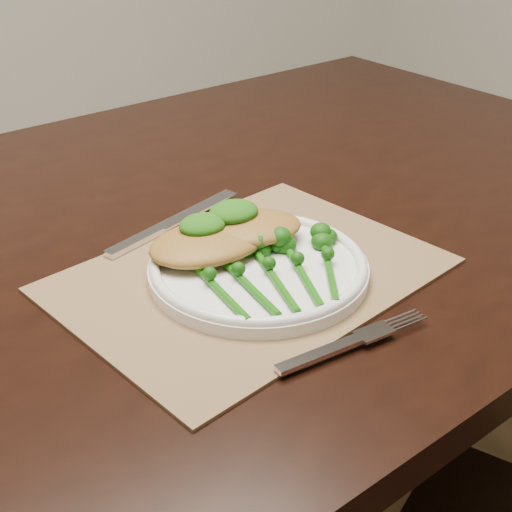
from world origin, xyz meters
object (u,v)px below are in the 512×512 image
dinner_plate (258,267)px  dining_table (172,451)px  chicken_fillet_left (209,242)px  broccolini_bundle (275,279)px  placemat (250,274)px

dinner_plate → dining_table: bearing=106.5°
dinner_plate → chicken_fillet_left: (-0.03, 0.05, 0.02)m
chicken_fillet_left → broccolini_bundle: size_ratio=0.73×
placemat → dinner_plate: 0.02m
dining_table → placemat: (0.04, -0.16, 0.37)m
dining_table → chicken_fillet_left: size_ratio=12.29×
placemat → broccolini_bundle: (0.00, -0.05, 0.02)m
dining_table → broccolini_bundle: bearing=-85.2°
dinner_plate → chicken_fillet_left: 0.06m
placemat → broccolini_bundle: 0.05m
dinner_plate → chicken_fillet_left: chicken_fillet_left is taller
dining_table → placemat: placemat is taller
dining_table → placemat: bearing=-81.6°
chicken_fillet_left → dining_table: bearing=96.7°
dinner_plate → placemat: bearing=120.3°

